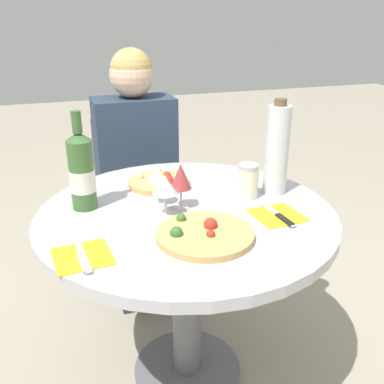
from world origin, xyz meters
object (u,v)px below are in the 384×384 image
Objects in this scene: tall_carafe at (277,150)px; pizza_large at (204,234)px; chair_behind_diner at (136,200)px; wine_bottle at (82,172)px; dining_table at (186,244)px; seated_diner at (140,186)px.

pizza_large is at bearing -145.98° from tall_carafe.
wine_bottle is (-0.30, -0.68, 0.43)m from chair_behind_diner.
dining_table is 0.24m from pizza_large.
tall_carafe reaches higher than pizza_large.
chair_behind_diner is 0.86m from wine_bottle.
chair_behind_diner is at bearing 66.24° from wine_bottle.
dining_table is at bearing 91.12° from chair_behind_diner.
chair_behind_diner is (-0.02, 0.82, -0.17)m from dining_table.
dining_table is 2.91× the size of tall_carafe.
dining_table is 0.85× the size of seated_diner.
wine_bottle is at bearing 61.33° from seated_diner.
chair_behind_diner reaches higher than pizza_large.
chair_behind_diner is 2.42× the size of tall_carafe.
pizza_large is (0.01, -1.01, 0.31)m from chair_behind_diner.
seated_diner is 4.08× the size of pizza_large.
wine_bottle is at bearing 66.24° from chair_behind_diner.
dining_table is 0.46m from tall_carafe.
tall_carafe is (0.36, 0.25, 0.15)m from pizza_large.
tall_carafe is (0.67, -0.08, 0.03)m from wine_bottle.
tall_carafe is (0.37, -0.77, 0.46)m from chair_behind_diner.
pizza_large reaches higher than dining_table.
wine_bottle reaches higher than pizza_large.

